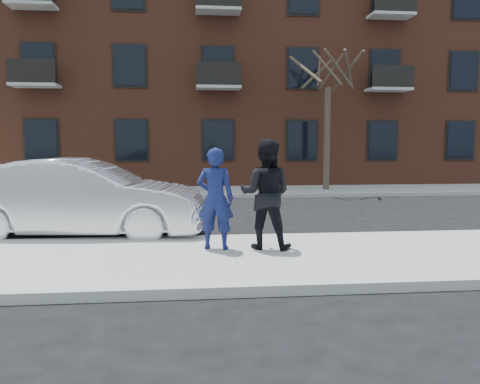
{
  "coord_description": "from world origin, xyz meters",
  "views": [
    {
      "loc": [
        -1.02,
        -7.99,
        2.03
      ],
      "look_at": [
        -0.18,
        0.4,
        1.17
      ],
      "focal_mm": 35.0,
      "sensor_mm": 36.0,
      "label": 1
    }
  ],
  "objects": [
    {
      "name": "far_sidewalk",
      "position": [
        0.0,
        11.25,
        0.07
      ],
      "size": [
        50.0,
        3.5,
        0.15
      ],
      "primitive_type": "cube",
      "color": "#999690",
      "rests_on": "ground"
    },
    {
      "name": "street_tree",
      "position": [
        4.5,
        11.0,
        5.52
      ],
      "size": [
        3.6,
        3.6,
        6.8
      ],
      "color": "#3B2D23",
      "rests_on": "far_sidewalk"
    },
    {
      "name": "man_peacoat",
      "position": [
        0.27,
        0.28,
        1.13
      ],
      "size": [
        1.14,
        1.0,
        1.97
      ],
      "rotation": [
        0.0,
        0.0,
        2.84
      ],
      "color": "black",
      "rests_on": "near_sidewalk"
    },
    {
      "name": "far_curb",
      "position": [
        0.0,
        9.45,
        0.07
      ],
      "size": [
        50.0,
        0.1,
        0.15
      ],
      "primitive_type": "cube",
      "color": "#999691",
      "rests_on": "ground"
    },
    {
      "name": "apartment_building",
      "position": [
        2.0,
        18.0,
        6.16
      ],
      "size": [
        24.3,
        10.3,
        12.3
      ],
      "color": "brown",
      "rests_on": "ground"
    },
    {
      "name": "man_hoodie",
      "position": [
        -0.63,
        0.32,
        1.06
      ],
      "size": [
        0.74,
        0.58,
        1.82
      ],
      "rotation": [
        0.0,
        0.0,
        2.92
      ],
      "color": "navy",
      "rests_on": "near_sidewalk"
    },
    {
      "name": "silver_sedan",
      "position": [
        -3.4,
        2.3,
        0.86
      ],
      "size": [
        5.38,
        2.32,
        1.72
      ],
      "primitive_type": "imported",
      "rotation": [
        0.0,
        0.0,
        1.47
      ],
      "color": "silver",
      "rests_on": "ground"
    },
    {
      "name": "near_sidewalk",
      "position": [
        0.0,
        -0.25,
        0.07
      ],
      "size": [
        50.0,
        3.5,
        0.15
      ],
      "primitive_type": "cube",
      "color": "#999690",
      "rests_on": "ground"
    },
    {
      "name": "ground",
      "position": [
        0.0,
        0.0,
        0.0
      ],
      "size": [
        100.0,
        100.0,
        0.0
      ],
      "primitive_type": "plane",
      "color": "black",
      "rests_on": "ground"
    },
    {
      "name": "near_curb",
      "position": [
        0.0,
        1.55,
        0.07
      ],
      "size": [
        50.0,
        0.1,
        0.15
      ],
      "primitive_type": "cube",
      "color": "#999691",
      "rests_on": "ground"
    }
  ]
}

